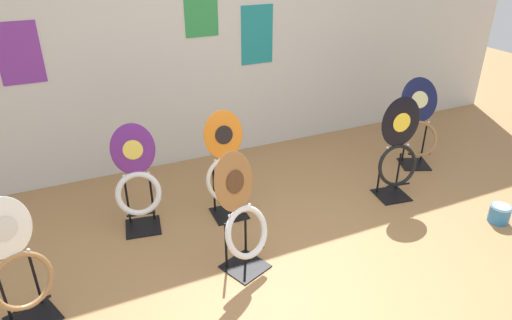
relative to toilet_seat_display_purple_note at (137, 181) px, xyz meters
name	(u,v)px	position (x,y,z in m)	size (l,w,h in m)	color
ground_plane	(323,311)	(0.86, -1.41, -0.44)	(14.00, 14.00, 0.00)	#A37547
wall_back	(194,34)	(0.86, 1.06, 0.86)	(8.00, 0.07, 2.60)	silver
toilet_seat_display_purple_note	(137,181)	(0.00, 0.00, 0.00)	(0.38, 0.32, 0.90)	black
toilet_seat_display_orange_sun	(227,166)	(0.72, -0.10, 0.02)	(0.39, 0.29, 0.92)	black
toilet_seat_display_jazz_black	(398,150)	(2.19, -0.45, 0.03)	(0.39, 0.32, 0.95)	black
toilet_seat_display_white_plain	(16,265)	(-0.85, -0.70, -0.01)	(0.39, 0.36, 0.86)	black
toilet_seat_display_woodgrain	(243,220)	(0.56, -0.79, -0.04)	(0.44, 0.39, 0.89)	black
toilet_seat_display_navy_moon	(419,126)	(2.83, -0.01, -0.02)	(0.49, 0.49, 0.87)	black
paint_can	(500,213)	(2.73, -1.16, -0.36)	(0.17, 0.17, 0.15)	teal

